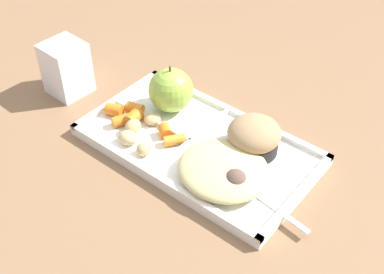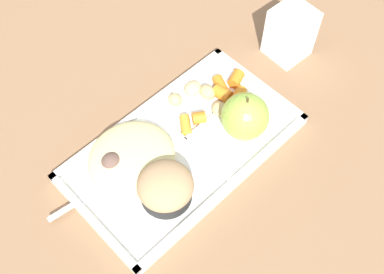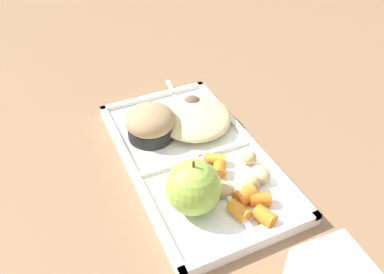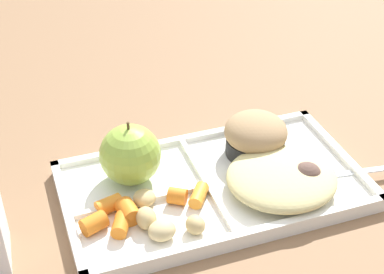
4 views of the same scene
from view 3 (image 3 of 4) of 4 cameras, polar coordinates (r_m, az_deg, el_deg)
name	(u,v)px [view 3 (image 3 of 4)]	position (r m, az deg, el deg)	size (l,w,h in m)	color
ground	(193,162)	(0.67, 0.22, -3.64)	(6.00, 6.00, 0.00)	#846042
lunch_tray	(194,159)	(0.66, 0.26, -3.21)	(0.40, 0.22, 0.02)	white
green_apple	(193,187)	(0.56, 0.21, -7.41)	(0.08, 0.08, 0.09)	#93B742
bran_muffin	(150,123)	(0.69, -6.14, 2.02)	(0.09, 0.09, 0.06)	black
carrot_slice_diagonal	(245,196)	(0.59, 7.86, -8.56)	(0.02, 0.02, 0.03)	orange
carrot_slice_large	(265,216)	(0.57, 10.65, -11.35)	(0.02, 0.02, 0.03)	orange
carrot_slice_center	(215,159)	(0.64, 3.37, -3.22)	(0.02, 0.02, 0.04)	orange
carrot_slice_near_corner	(260,199)	(0.59, 10.01, -9.00)	(0.02, 0.02, 0.03)	orange
carrot_slice_tilted	(239,211)	(0.57, 6.90, -10.70)	(0.02, 0.02, 0.03)	orange
carrot_slice_edge	(219,170)	(0.62, 4.04, -4.79)	(0.02, 0.02, 0.02)	orange
potato_chunk_small	(251,183)	(0.61, 8.63, -6.77)	(0.03, 0.03, 0.03)	tan
potato_chunk_corner	(260,174)	(0.62, 9.99, -5.40)	(0.03, 0.03, 0.02)	tan
potato_chunk_golden	(249,158)	(0.65, 8.39, -3.01)	(0.03, 0.02, 0.02)	tan
potato_chunk_wedge	(225,189)	(0.60, 4.85, -7.65)	(0.03, 0.03, 0.02)	tan
egg_noodle_pile	(193,117)	(0.72, 0.19, 3.01)	(0.15, 0.14, 0.03)	#D6C684
meatball_center	(194,127)	(0.70, 0.22, 1.43)	(0.03, 0.03, 0.03)	brown
meatball_back	(192,105)	(0.74, 0.01, 4.66)	(0.04, 0.04, 0.04)	brown
meatball_front	(189,114)	(0.73, -0.47, 3.43)	(0.03, 0.03, 0.03)	brown
plastic_fork	(178,102)	(0.79, -2.10, 5.10)	(0.15, 0.03, 0.00)	white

